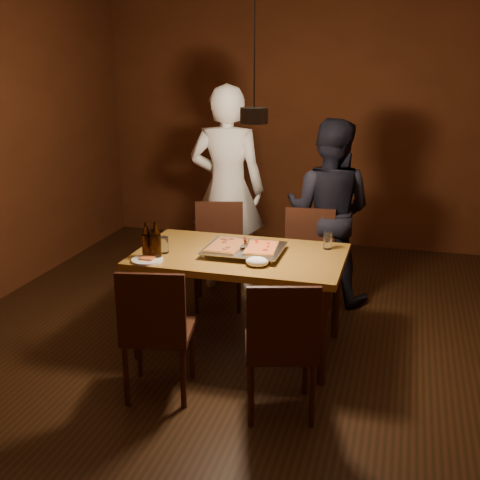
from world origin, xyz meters
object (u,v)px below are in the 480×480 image
(plate_slice, at_px, (147,260))
(diner_dark, at_px, (329,212))
(pizza_tray, at_px, (244,251))
(chair_far_right, at_px, (308,253))
(beer_bottle_b, at_px, (156,241))
(chair_near_right, at_px, (282,337))
(dining_table, at_px, (240,263))
(pendant_lamp, at_px, (254,114))
(chair_near_left, at_px, (156,322))
(chair_far_left, at_px, (219,244))
(diner_white, at_px, (227,189))
(beer_bottle_a, at_px, (147,240))

(plate_slice, distance_m, diner_dark, 1.83)
(pizza_tray, height_order, diner_dark, diner_dark)
(chair_far_right, xyz_separation_m, beer_bottle_b, (-0.91, -1.06, 0.35))
(chair_near_right, relative_size, diner_dark, 0.32)
(dining_table, height_order, pendant_lamp, pendant_lamp)
(chair_near_left, distance_m, pizza_tray, 0.93)
(chair_far_left, xyz_separation_m, pendant_lamp, (0.56, -0.97, 1.22))
(diner_white, bearing_deg, pizza_tray, 107.91)
(pizza_tray, relative_size, beer_bottle_b, 2.05)
(diner_dark, bearing_deg, plate_slice, 63.20)
(chair_far_left, relative_size, chair_near_left, 1.04)
(chair_near_left, bearing_deg, diner_dark, 56.77)
(beer_bottle_a, height_order, diner_white, diner_white)
(chair_far_right, xyz_separation_m, beer_bottle_a, (-0.98, -1.05, 0.34))
(plate_slice, distance_m, diner_white, 1.56)
(chair_far_right, bearing_deg, diner_dark, -111.21)
(beer_bottle_b, bearing_deg, chair_far_right, 49.51)
(chair_far_left, height_order, pendant_lamp, pendant_lamp)
(chair_far_left, height_order, pizza_tray, chair_far_left)
(chair_far_right, relative_size, diner_dark, 0.30)
(chair_near_right, distance_m, diner_dark, 1.99)
(dining_table, relative_size, diner_white, 0.79)
(chair_far_right, relative_size, beer_bottle_b, 1.81)
(dining_table, xyz_separation_m, beer_bottle_a, (-0.61, -0.27, 0.20))
(beer_bottle_a, bearing_deg, chair_far_right, 47.05)
(pendant_lamp, bearing_deg, diner_dark, 75.30)
(dining_table, bearing_deg, plate_slice, -149.04)
(beer_bottle_a, bearing_deg, diner_white, 84.37)
(chair_far_left, xyz_separation_m, diner_dark, (0.91, 0.34, 0.27))
(diner_white, bearing_deg, chair_near_right, 110.68)
(chair_far_right, height_order, pizza_tray, chair_far_right)
(diner_dark, bearing_deg, chair_far_right, 81.83)
(plate_slice, bearing_deg, beer_bottle_b, 57.21)
(dining_table, bearing_deg, pendant_lamp, -49.52)
(pizza_tray, bearing_deg, diner_dark, 64.65)
(pizza_tray, distance_m, diner_white, 1.32)
(pizza_tray, distance_m, pendant_lamp, 1.01)
(chair_far_left, relative_size, plate_slice, 2.32)
(chair_near_right, height_order, pendant_lamp, pendant_lamp)
(beer_bottle_a, distance_m, plate_slice, 0.14)
(beer_bottle_a, distance_m, diner_white, 1.48)
(pizza_tray, height_order, plate_slice, pizza_tray)
(chair_far_left, bearing_deg, chair_near_right, 104.29)
(diner_white, bearing_deg, dining_table, 106.63)
(diner_white, relative_size, diner_dark, 1.17)
(chair_far_right, distance_m, beer_bottle_a, 1.48)
(beer_bottle_b, bearing_deg, beer_bottle_a, 174.84)
(chair_near_right, relative_size, pizza_tray, 0.94)
(chair_far_left, bearing_deg, diner_white, -98.89)
(chair_far_left, bearing_deg, dining_table, 102.76)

